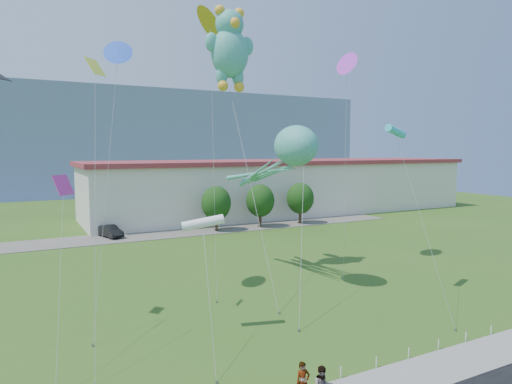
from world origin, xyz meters
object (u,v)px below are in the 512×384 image
parked_car_black (110,231)px  teddy_bear_kite (230,47)px  pedestrian_left (303,382)px  octopus_kite (285,158)px  warehouse (287,186)px

parked_car_black → teddy_bear_kite: (5.88, -19.56, 16.86)m
pedestrian_left → octopus_kite: (7.59, 13.91, 8.33)m
octopus_kite → teddy_bear_kite: size_ratio=0.68×
warehouse → parked_car_black: (-28.07, -8.21, -3.40)m
octopus_kite → pedestrian_left: bearing=-118.6°
warehouse → octopus_kite: size_ratio=4.37×
warehouse → octopus_kite: bearing=-121.7°
parked_car_black → teddy_bear_kite: bearing=-89.9°
warehouse → octopus_kite: octopus_kite is taller
parked_car_black → octopus_kite: octopus_kite is taller
pedestrian_left → teddy_bear_kite: bearing=81.5°
pedestrian_left → octopus_kite: octopus_kite is taller
parked_car_black → octopus_kite: (8.08, -24.12, 8.50)m
teddy_bear_kite → pedestrian_left: bearing=-106.3°
octopus_kite → teddy_bear_kite: (-2.19, 4.56, 8.36)m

